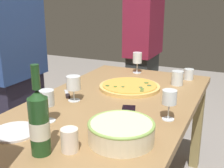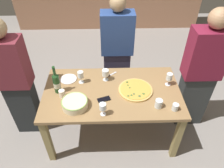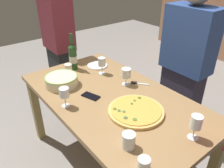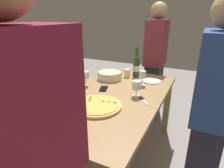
% 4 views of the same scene
% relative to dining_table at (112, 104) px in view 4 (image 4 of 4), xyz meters
% --- Properties ---
extents(ground_plane, '(8.00, 8.00, 0.00)m').
position_rel_dining_table_xyz_m(ground_plane, '(0.00, 0.00, -0.66)').
color(ground_plane, gray).
extents(dining_table, '(1.60, 0.90, 0.75)m').
position_rel_dining_table_xyz_m(dining_table, '(0.00, 0.00, 0.00)').
color(dining_table, '#987449').
rests_on(dining_table, ground).
extents(pizza, '(0.40, 0.40, 0.03)m').
position_rel_dining_table_xyz_m(pizza, '(0.27, -0.00, 0.11)').
color(pizza, '#E3B561').
rests_on(pizza, dining_table).
extents(serving_bowl, '(0.28, 0.28, 0.09)m').
position_rel_dining_table_xyz_m(serving_bowl, '(-0.41, -0.23, 0.14)').
color(serving_bowl, beige).
rests_on(serving_bowl, dining_table).
extents(wine_bottle, '(0.08, 0.08, 0.35)m').
position_rel_dining_table_xyz_m(wine_bottle, '(-0.62, 0.01, 0.23)').
color(wine_bottle, '#1E461E').
rests_on(wine_bottle, dining_table).
extents(wine_glass_near_pizza, '(0.07, 0.07, 0.15)m').
position_rel_dining_table_xyz_m(wine_glass_near_pizza, '(-0.10, -0.36, 0.20)').
color(wine_glass_near_pizza, white).
rests_on(wine_glass_near_pizza, dining_table).
extents(wine_glass_by_bottle, '(0.07, 0.07, 0.16)m').
position_rel_dining_table_xyz_m(wine_glass_by_bottle, '(0.68, 0.10, 0.20)').
color(wine_glass_by_bottle, white).
rests_on(wine_glass_by_bottle, dining_table).
extents(wine_glass_far_left, '(0.08, 0.08, 0.15)m').
position_rel_dining_table_xyz_m(wine_glass_far_left, '(-0.07, 0.21, 0.20)').
color(wine_glass_far_left, white).
rests_on(wine_glass_far_left, dining_table).
extents(wine_glass_far_right, '(0.07, 0.07, 0.16)m').
position_rel_dining_table_xyz_m(wine_glass_far_right, '(-0.37, 0.17, 0.20)').
color(wine_glass_far_right, white).
rests_on(wine_glass_far_right, dining_table).
extents(cup_amber, '(0.07, 0.07, 0.09)m').
position_rel_dining_table_xyz_m(cup_amber, '(-0.56, -0.08, 0.14)').
color(cup_amber, white).
rests_on(cup_amber, dining_table).
extents(cup_ceramic, '(0.07, 0.07, 0.08)m').
position_rel_dining_table_xyz_m(cup_ceramic, '(0.66, -0.31, 0.13)').
color(cup_ceramic, white).
rests_on(cup_ceramic, dining_table).
extents(cup_spare, '(0.08, 0.08, 0.10)m').
position_rel_dining_table_xyz_m(cup_spare, '(0.49, -0.26, 0.14)').
color(cup_spare, white).
rests_on(cup_spare, dining_table).
extents(side_plate, '(0.20, 0.20, 0.01)m').
position_rel_dining_table_xyz_m(side_plate, '(-0.53, 0.23, 0.10)').
color(side_plate, white).
rests_on(side_plate, dining_table).
extents(cell_phone, '(0.16, 0.11, 0.01)m').
position_rel_dining_table_xyz_m(cell_phone, '(-0.09, -0.14, 0.10)').
color(cell_phone, black).
rests_on(cell_phone, dining_table).
extents(pizza_knife, '(0.14, 0.12, 0.02)m').
position_rel_dining_table_xyz_m(pizza_knife, '(-0.02, 0.30, 0.10)').
color(pizza_knife, silver).
rests_on(pizza_knife, dining_table).
extents(person_host, '(0.45, 0.24, 1.58)m').
position_rel_dining_table_xyz_m(person_host, '(0.10, 0.81, 0.14)').
color(person_host, '#292639').
rests_on(person_host, ground).
extents(person_guest_left, '(0.38, 0.24, 1.61)m').
position_rel_dining_table_xyz_m(person_guest_left, '(-1.13, 0.11, 0.16)').
color(person_guest_left, '#222628').
rests_on(person_guest_left, ground).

